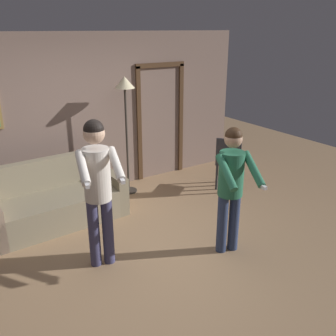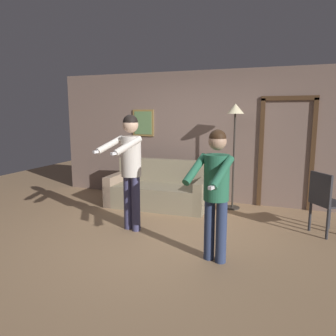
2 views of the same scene
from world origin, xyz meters
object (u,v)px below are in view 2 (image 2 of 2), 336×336
object	(u,v)px
couch	(159,192)
person_standing_right	(216,185)
person_standing_left	(130,161)
dining_chair_distant	(325,200)
torchiere_lamp	(235,123)

from	to	relation	value
couch	person_standing_right	bearing A→B (deg)	-51.53
person_standing_left	person_standing_right	bearing A→B (deg)	-22.37
person_standing_left	dining_chair_distant	xyz separation A→B (m)	(2.74, 0.86, -0.55)
torchiere_lamp	person_standing_left	size ratio (longest dim) A/B	1.11
torchiere_lamp	dining_chair_distant	world-z (taller)	torchiere_lamp
person_standing_left	dining_chair_distant	size ratio (longest dim) A/B	1.89
couch	dining_chair_distant	world-z (taller)	dining_chair_distant
person_standing_left	couch	bearing A→B (deg)	94.90
torchiere_lamp	person_standing_left	distance (m)	2.18
couch	dining_chair_distant	size ratio (longest dim) A/B	2.08
person_standing_right	dining_chair_distant	bearing A→B (deg)	48.11
torchiere_lamp	person_standing_right	size ratio (longest dim) A/B	1.22
couch	person_standing_left	xyz separation A→B (m)	(0.12, -1.36, 0.80)
person_standing_right	dining_chair_distant	world-z (taller)	person_standing_right
torchiere_lamp	person_standing_left	world-z (taller)	torchiere_lamp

